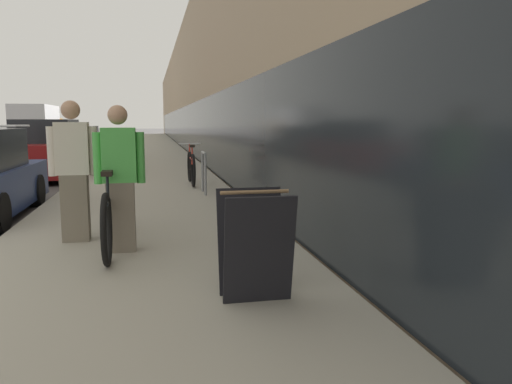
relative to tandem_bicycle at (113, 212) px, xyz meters
The scene contains 11 objects.
sidewalk_slab 19.08m from the tandem_bicycle, 88.96° to the left, with size 3.59×70.00×0.16m.
storefront_facade 28.14m from the tandem_bicycle, 75.15° to the left, with size 10.01×70.00×6.62m.
tandem_bicycle is the anchor object (origin of this frame).
person_rider 0.54m from the tandem_bicycle, 70.09° to the right, with size 0.55×0.22×1.62m.
person_bystander 0.72m from the tandem_bicycle, 146.14° to the left, with size 0.57×0.23×1.69m.
bike_rack_hoop 4.29m from the tandem_bicycle, 69.67° to the left, with size 0.05×0.60×0.84m.
cruiser_bike_nearest 5.72m from the tandem_bicycle, 76.27° to the left, with size 0.52×1.75×0.93m.
sandwich_board_sign 2.45m from the tandem_bicycle, 58.80° to the right, with size 0.56×0.56×0.90m.
vintage_roadster_curbside 9.42m from the tandem_bicycle, 104.93° to the left, with size 1.83×4.23×1.66m.
parked_sedan_far 14.92m from the tandem_bicycle, 99.53° to the left, with size 1.99×4.04×1.42m.
moving_truck 30.59m from the tandem_bicycle, 103.07° to the left, with size 2.28×6.74×2.66m.
Camera 1 is at (5.33, -4.06, 1.61)m, focal length 35.00 mm.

